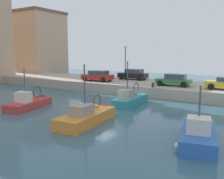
{
  "coord_description": "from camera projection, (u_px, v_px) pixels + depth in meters",
  "views": [
    {
      "loc": [
        -17.95,
        -12.46,
        5.03
      ],
      "look_at": [
        3.64,
        1.02,
        1.2
      ],
      "focal_mm": 39.52,
      "sensor_mm": 36.0,
      "label": 1
    }
  ],
  "objects": [
    {
      "name": "water_surface",
      "position": [
        100.0,
        109.0,
        22.33
      ],
      "size": [
        80.0,
        80.0,
        0.0
      ],
      "primitive_type": "plane",
      "color": "#386070",
      "rests_on": "ground"
    },
    {
      "name": "fishing_boat_orange",
      "position": [
        89.0,
        121.0,
        18.01
      ],
      "size": [
        6.3,
        2.43,
        5.13
      ],
      "color": "orange",
      "rests_on": "ground"
    },
    {
      "name": "fishing_boat_teal",
      "position": [
        131.0,
        103.0,
        24.18
      ],
      "size": [
        5.76,
        2.02,
        5.02
      ],
      "color": "teal",
      "rests_on": "ground"
    },
    {
      "name": "parked_car_black",
      "position": [
        133.0,
        74.0,
        35.17
      ],
      "size": [
        2.04,
        4.17,
        1.51
      ],
      "color": "black",
      "rests_on": "quay_wall"
    },
    {
      "name": "quay_streetlamp",
      "position": [
        125.0,
        57.0,
        34.99
      ],
      "size": [
        0.36,
        0.36,
        4.83
      ],
      "color": "#38383D",
      "rests_on": "quay_wall"
    },
    {
      "name": "mooring_bollard_north",
      "position": [
        153.0,
        85.0,
        27.23
      ],
      "size": [
        0.28,
        0.28,
        0.55
      ],
      "primitive_type": "cylinder",
      "color": "#2D2D33",
      "rests_on": "quay_wall"
    },
    {
      "name": "fishing_boat_red",
      "position": [
        31.0,
        106.0,
        22.98
      ],
      "size": [
        5.8,
        2.86,
        4.55
      ],
      "color": "#BC3833",
      "rests_on": "ground"
    },
    {
      "name": "parked_car_red",
      "position": [
        98.0,
        76.0,
        33.35
      ],
      "size": [
        2.33,
        4.34,
        1.43
      ],
      "color": "red",
      "rests_on": "quay_wall"
    },
    {
      "name": "waterfront_building_west",
      "position": [
        38.0,
        45.0,
        50.09
      ],
      "size": [
        8.74,
        8.76,
        13.11
      ],
      "color": "tan",
      "rests_on": "ground"
    },
    {
      "name": "parked_car_green",
      "position": [
        174.0,
        80.0,
        28.49
      ],
      "size": [
        2.13,
        4.03,
        1.4
      ],
      "color": "#387547",
      "rests_on": "quay_wall"
    },
    {
      "name": "quay_wall",
      "position": [
        151.0,
        87.0,
        31.89
      ],
      "size": [
        9.0,
        56.0,
        1.2
      ],
      "primitive_type": "cube",
      "color": "#ADA08C",
      "rests_on": "ground"
    },
    {
      "name": "fishing_boat_blue",
      "position": [
        198.0,
        139.0,
        14.13
      ],
      "size": [
        5.87,
        2.88,
        4.1
      ],
      "color": "#2D60B7",
      "rests_on": "ground"
    }
  ]
}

